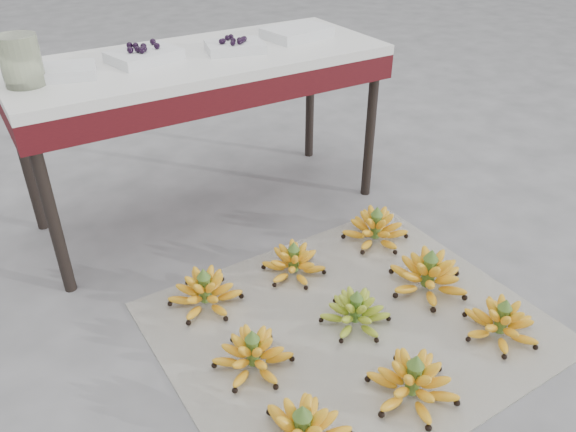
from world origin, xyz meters
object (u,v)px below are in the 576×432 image
bunch_mid_left (253,354)px  tray_left (144,55)px  bunch_mid_center (355,312)px  tray_right (235,46)px  bunch_mid_right (428,276)px  vendor_table (201,75)px  bunch_back_left (205,292)px  tray_far_right (297,32)px  bunch_front_center (413,382)px  tray_far_left (63,72)px  bunch_back_right (375,229)px  glass_jar (21,61)px  newspaper_mat (350,325)px  bunch_front_right (501,323)px  bunch_back_center (294,263)px

bunch_mid_left → tray_left: (0.08, 0.98, 0.69)m
bunch_mid_center → tray_right: 1.16m
bunch_mid_right → vendor_table: bearing=135.7°
bunch_back_left → tray_far_right: size_ratio=1.02×
bunch_front_center → tray_far_left: tray_far_left is taller
bunch_front_center → bunch_mid_right: 0.52m
bunch_back_left → vendor_table: vendor_table is taller
bunch_mid_right → bunch_back_right: size_ratio=1.28×
glass_jar → vendor_table: bearing=2.9°
newspaper_mat → bunch_back_right: 0.54m
newspaper_mat → glass_jar: 1.43m
bunch_mid_right → tray_right: (-0.30, 0.92, 0.68)m
bunch_mid_left → bunch_back_right: bunch_back_right is taller
tray_far_left → glass_jar: bearing=-167.8°
bunch_front_right → tray_left: (-0.69, 1.29, 0.69)m
bunch_mid_left → tray_right: size_ratio=1.15×
bunch_front_center → bunch_mid_left: 0.49m
bunch_mid_left → bunch_back_center: bearing=31.2°
bunch_mid_center → bunch_back_left: size_ratio=0.80×
bunch_back_center → bunch_back_right: bearing=11.2°
bunch_back_right → tray_far_right: 0.92m
bunch_front_right → tray_left: size_ratio=1.06×
vendor_table → tray_far_right: size_ratio=5.06×
bunch_front_center → vendor_table: (-0.05, 1.30, 0.58)m
bunch_mid_right → tray_far_left: bearing=156.5°
tray_right → bunch_mid_right: bearing=-71.9°
bunch_front_right → bunch_back_right: 0.66m
bunch_back_left → bunch_back_center: bunch_back_left is taller
bunch_mid_right → bunch_front_right: bearing=-62.0°
tray_left → tray_right: tray_left is taller
bunch_mid_center → glass_jar: (-0.75, 0.93, 0.75)m
bunch_front_right → bunch_back_center: bearing=137.1°
newspaper_mat → bunch_mid_left: bunch_mid_left is taller
newspaper_mat → tray_left: tray_left is taller
bunch_mid_center → tray_far_right: 1.26m
tray_left → bunch_mid_center: bearing=-72.6°
newspaper_mat → tray_left: 1.27m
tray_far_left → glass_jar: size_ratio=1.55×
bunch_front_center → bunch_mid_center: bunch_front_center is taller
newspaper_mat → bunch_front_right: size_ratio=4.08×
bunch_front_right → bunch_mid_center: (-0.38, 0.30, -0.00)m
bunch_front_right → bunch_mid_center: 0.49m
tray_far_left → glass_jar: (-0.13, -0.03, 0.07)m
bunch_back_center → bunch_mid_right: bearing=-32.9°
bunch_front_right → bunch_mid_right: size_ratio=0.81×
bunch_mid_center → bunch_mid_right: bunch_mid_right is taller
bunch_back_center → vendor_table: bearing=105.0°
bunch_mid_left → glass_jar: glass_jar is taller
bunch_mid_right → bunch_back_right: bunch_mid_right is taller
bunch_back_left → tray_far_right: (0.77, 0.62, 0.68)m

